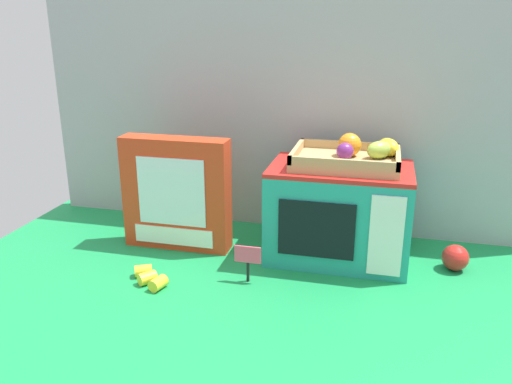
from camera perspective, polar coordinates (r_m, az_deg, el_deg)
ground_plane at (r=1.52m, az=1.86°, el=-6.87°), size 1.70×1.70×0.00m
display_back_panel at (r=1.63m, az=3.78°, el=8.47°), size 1.61×0.03×0.73m
toy_microwave at (r=1.47m, az=9.12°, el=-2.26°), size 0.39×0.26×0.27m
food_groups_crate at (r=1.44m, az=10.56°, el=3.87°), size 0.29×0.22×0.09m
cookie_set_box at (r=1.53m, az=-8.79°, el=-0.19°), size 0.32×0.08×0.33m
price_sign at (r=1.34m, az=-0.92°, el=-7.33°), size 0.07×0.01×0.10m
loose_toy_banana at (r=1.38m, az=-11.67°, el=-9.20°), size 0.12×0.10×0.03m
loose_toy_apple at (r=1.51m, az=21.15°, el=-6.78°), size 0.07×0.07×0.07m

